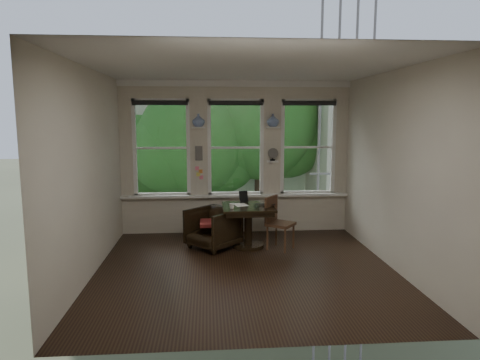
{
  "coord_description": "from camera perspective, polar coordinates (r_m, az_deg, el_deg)",
  "views": [
    {
      "loc": [
        -0.56,
        -6.21,
        2.28
      ],
      "look_at": [
        -0.02,
        0.9,
        1.25
      ],
      "focal_mm": 32.0,
      "sensor_mm": 36.0,
      "label": 1
    }
  ],
  "objects": [
    {
      "name": "drinking_glass",
      "position": [
        7.32,
        2.25,
        -3.48
      ],
      "size": [
        0.11,
        0.11,
        0.09
      ],
      "primitive_type": "imported",
      "rotation": [
        0.0,
        0.0,
        0.04
      ],
      "color": "white",
      "rests_on": "table"
    },
    {
      "name": "ground",
      "position": [
        6.64,
        0.74,
        -11.84
      ],
      "size": [
        4.5,
        4.5,
        0.0
      ],
      "primitive_type": "plane",
      "color": "black",
      "rests_on": "ground"
    },
    {
      "name": "window_center",
      "position": [
        8.5,
        -0.59,
        4.34
      ],
      "size": [
        1.1,
        0.12,
        1.9
      ],
      "primitive_type": null,
      "color": "white",
      "rests_on": "ground"
    },
    {
      "name": "vase_left",
      "position": [
        8.36,
        -5.57,
        7.94
      ],
      "size": [
        0.24,
        0.24,
        0.25
      ],
      "primitive_type": "imported",
      "color": "silver",
      "rests_on": "shelf_left"
    },
    {
      "name": "wall_front",
      "position": [
        4.07,
        3.61,
        -2.82
      ],
      "size": [
        4.5,
        0.0,
        4.5
      ],
      "primitive_type": "plane",
      "rotation": [
        -1.57,
        0.0,
        0.0
      ],
      "color": "beige",
      "rests_on": "ground"
    },
    {
      "name": "mug",
      "position": [
        7.31,
        -1.1,
        -3.48
      ],
      "size": [
        0.1,
        0.1,
        0.09
      ],
      "primitive_type": "imported",
      "rotation": [
        0.0,
        0.0,
        0.11
      ],
      "color": "white",
      "rests_on": "table"
    },
    {
      "name": "shelf_right",
      "position": [
        8.46,
        4.39,
        7.01
      ],
      "size": [
        0.26,
        0.16,
        0.03
      ],
      "primitive_type": "cube",
      "color": "white",
      "rests_on": "ground"
    },
    {
      "name": "tablet",
      "position": [
        7.77,
        0.47,
        -2.27
      ],
      "size": [
        0.17,
        0.12,
        0.22
      ],
      "primitive_type": "cube",
      "rotation": [
        -0.26,
        0.0,
        0.27
      ],
      "color": "black",
      "rests_on": "table"
    },
    {
      "name": "table",
      "position": [
        7.62,
        1.1,
        -6.22
      ],
      "size": [
        0.9,
        0.9,
        0.75
      ],
      "primitive_type": null,
      "color": "black",
      "rests_on": "ground"
    },
    {
      "name": "intercom",
      "position": [
        8.42,
        -5.5,
        3.58
      ],
      "size": [
        0.14,
        0.06,
        0.28
      ],
      "primitive_type": "cube",
      "color": "#59544F",
      "rests_on": "ground"
    },
    {
      "name": "shelf_left",
      "position": [
        8.36,
        -5.55,
        6.98
      ],
      "size": [
        0.26,
        0.16,
        0.03
      ],
      "primitive_type": "cube",
      "color": "white",
      "rests_on": "ground"
    },
    {
      "name": "window_right",
      "position": [
        8.71,
        8.99,
        4.34
      ],
      "size": [
        1.1,
        0.12,
        1.9
      ],
      "primitive_type": null,
      "color": "white",
      "rests_on": "ground"
    },
    {
      "name": "laptop",
      "position": [
        7.52,
        3.31,
        -3.4
      ],
      "size": [
        0.4,
        0.31,
        0.03
      ],
      "primitive_type": "imported",
      "rotation": [
        0.0,
        0.0,
        -0.26
      ],
      "color": "black",
      "rests_on": "table"
    },
    {
      "name": "window_left",
      "position": [
        8.52,
        -10.39,
        4.22
      ],
      "size": [
        1.1,
        0.12,
        1.9
      ],
      "primitive_type": null,
      "color": "white",
      "rests_on": "ground"
    },
    {
      "name": "ceiling",
      "position": [
        6.27,
        0.8,
        14.84
      ],
      "size": [
        4.5,
        4.5,
        0.0
      ],
      "primitive_type": "plane",
      "rotation": [
        3.14,
        0.0,
        0.0
      ],
      "color": "silver",
      "rests_on": "ground"
    },
    {
      "name": "wall_back",
      "position": [
        8.51,
        -0.59,
        3.0
      ],
      "size": [
        4.5,
        0.0,
        4.5
      ],
      "primitive_type": "plane",
      "rotation": [
        1.57,
        0.0,
        0.0
      ],
      "color": "beige",
      "rests_on": "ground"
    },
    {
      "name": "armchair_left",
      "position": [
        7.61,
        -3.63,
        -6.43
      ],
      "size": [
        1.09,
        1.09,
        0.71
      ],
      "primitive_type": "imported",
      "rotation": [
        0.0,
        0.0,
        -0.8
      ],
      "color": "black",
      "rests_on": "ground"
    },
    {
      "name": "wall_left",
      "position": [
        6.48,
        -19.46,
        0.86
      ],
      "size": [
        0.0,
        4.5,
        4.5
      ],
      "primitive_type": "plane",
      "rotation": [
        1.57,
        0.0,
        1.57
      ],
      "color": "beige",
      "rests_on": "ground"
    },
    {
      "name": "desk_fan",
      "position": [
        8.47,
        4.37,
        3.15
      ],
      "size": [
        0.2,
        0.2,
        0.24
      ],
      "primitive_type": null,
      "color": "#59544F",
      "rests_on": "ground"
    },
    {
      "name": "sticky_notes",
      "position": [
        8.46,
        -5.47,
        1.22
      ],
      "size": [
        0.16,
        0.01,
        0.24
      ],
      "primitive_type": null,
      "color": "pink",
      "rests_on": "ground"
    },
    {
      "name": "papers",
      "position": [
        7.62,
        0.08,
        -3.31
      ],
      "size": [
        0.3,
        0.35,
        0.0
      ],
      "primitive_type": "cube",
      "rotation": [
        0.0,
        0.0,
        0.3
      ],
      "color": "silver",
      "rests_on": "table"
    },
    {
      "name": "side_chair_right",
      "position": [
        7.52,
        5.44,
        -5.79
      ],
      "size": [
        0.59,
        0.59,
        0.92
      ],
      "primitive_type": null,
      "rotation": [
        0.0,
        0.0,
        0.94
      ],
      "color": "#482B19",
      "rests_on": "ground"
    },
    {
      "name": "wall_right",
      "position": [
        6.86,
        19.84,
        1.23
      ],
      "size": [
        0.0,
        4.5,
        4.5
      ],
      "primitive_type": "plane",
      "rotation": [
        1.57,
        0.0,
        -1.57
      ],
      "color": "beige",
      "rests_on": "ground"
    },
    {
      "name": "vase_right",
      "position": [
        8.46,
        4.4,
        7.95
      ],
      "size": [
        0.24,
        0.24,
        0.25
      ],
      "primitive_type": "imported",
      "color": "silver",
      "rests_on": "shelf_right"
    },
    {
      "name": "cushion_red",
      "position": [
        7.58,
        -3.63,
        -5.73
      ],
      "size": [
        0.45,
        0.45,
        0.06
      ],
      "primitive_type": "cube",
      "color": "maroon",
      "rests_on": "armchair_left"
    }
  ]
}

